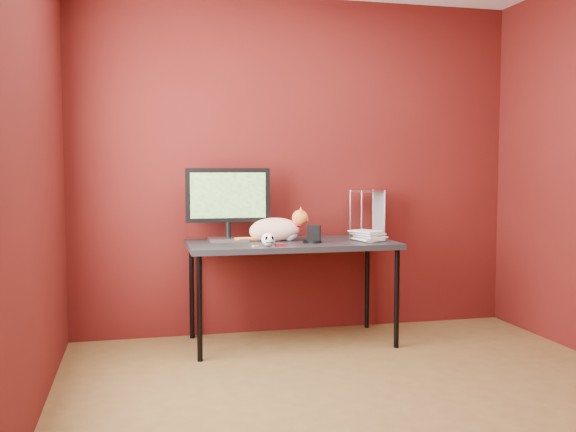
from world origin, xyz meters
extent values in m
cube|color=brown|center=(0.00, 0.00, 0.00)|extent=(3.50, 3.50, 0.01)
cube|color=#490F0D|center=(0.00, 1.75, 1.30)|extent=(3.50, 0.02, 2.60)
cube|color=#490F0D|center=(-1.75, 0.00, 1.30)|extent=(0.02, 3.50, 2.60)
cube|color=black|center=(-0.15, 1.37, 0.73)|extent=(1.50, 0.70, 0.04)
cylinder|color=black|center=(-0.85, 1.07, 0.35)|extent=(0.04, 0.04, 0.71)
cylinder|color=black|center=(0.55, 1.07, 0.35)|extent=(0.04, 0.04, 0.71)
cylinder|color=black|center=(-0.85, 1.67, 0.35)|extent=(0.04, 0.04, 0.71)
cylinder|color=black|center=(0.55, 1.67, 0.35)|extent=(0.04, 0.04, 0.71)
cube|color=#B2B2B7|center=(-0.59, 1.53, 0.76)|extent=(0.29, 0.21, 0.02)
cylinder|color=black|center=(-0.59, 1.53, 0.83)|extent=(0.04, 0.04, 0.12)
cube|color=black|center=(-0.59, 1.53, 1.09)|extent=(0.62, 0.05, 0.40)
cube|color=#1F4B13|center=(-0.59, 1.53, 1.09)|extent=(0.55, 0.02, 0.33)
ellipsoid|color=orange|center=(-0.25, 1.45, 0.84)|extent=(0.40, 0.28, 0.17)
ellipsoid|color=orange|center=(-0.36, 1.48, 0.82)|extent=(0.21, 0.20, 0.14)
sphere|color=white|center=(-0.15, 1.42, 0.81)|extent=(0.12, 0.12, 0.12)
sphere|color=orange|center=(-0.08, 1.40, 0.92)|extent=(0.12, 0.12, 0.12)
cone|color=orange|center=(-0.08, 1.37, 0.98)|extent=(0.04, 0.04, 0.05)
cone|color=orange|center=(-0.07, 1.42, 0.98)|extent=(0.04, 0.04, 0.05)
cylinder|color=red|center=(-0.09, 1.40, 0.87)|extent=(0.09, 0.09, 0.01)
cylinder|color=orange|center=(-0.46, 1.45, 0.77)|extent=(0.19, 0.06, 0.03)
ellipsoid|color=white|center=(-0.37, 1.13, 0.80)|extent=(0.10, 0.10, 0.09)
ellipsoid|color=black|center=(-0.39, 1.09, 0.81)|extent=(0.02, 0.01, 0.03)
ellipsoid|color=black|center=(-0.35, 1.09, 0.81)|extent=(0.02, 0.01, 0.03)
cube|color=black|center=(-0.37, 1.09, 0.78)|extent=(0.05, 0.00, 0.00)
cylinder|color=black|center=(-0.01, 1.26, 0.76)|extent=(0.11, 0.11, 0.02)
cube|color=black|center=(-0.01, 1.26, 0.82)|extent=(0.11, 0.11, 0.11)
imported|color=beige|center=(0.34, 1.28, 0.86)|extent=(0.20, 0.24, 0.22)
imported|color=beige|center=(0.34, 1.28, 1.08)|extent=(0.21, 0.26, 0.22)
imported|color=beige|center=(0.34, 1.28, 1.30)|extent=(0.23, 0.26, 0.22)
imported|color=beige|center=(0.34, 1.28, 1.52)|extent=(0.24, 0.27, 0.22)
cylinder|color=#B2B2B7|center=(0.41, 1.51, 0.93)|extent=(0.01, 0.01, 0.36)
cylinder|color=#B2B2B7|center=(0.63, 1.51, 0.93)|extent=(0.01, 0.01, 0.36)
cylinder|color=#B2B2B7|center=(0.41, 1.68, 0.93)|extent=(0.01, 0.01, 0.36)
cylinder|color=#B2B2B7|center=(0.63, 1.68, 0.93)|extent=(0.01, 0.01, 0.36)
cube|color=#B2B2B7|center=(0.52, 1.60, 0.76)|extent=(0.24, 0.21, 0.01)
cube|color=#B2B2B7|center=(0.52, 1.60, 1.10)|extent=(0.24, 0.21, 0.01)
cube|color=maroon|center=(-0.28, 1.14, 0.76)|extent=(0.08, 0.03, 0.02)
cube|color=black|center=(-0.07, 1.25, 0.76)|extent=(0.05, 0.03, 0.03)
cylinder|color=#B2B2B7|center=(-0.46, 1.15, 0.75)|extent=(0.05, 0.05, 0.00)
camera|label=1|loc=(-1.25, -3.14, 1.28)|focal=40.00mm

